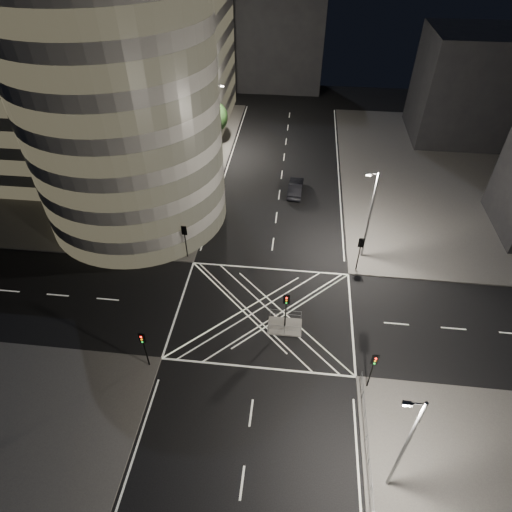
# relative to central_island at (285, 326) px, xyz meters

# --- Properties ---
(ground) EXTENTS (120.00, 120.00, 0.00)m
(ground) POSITION_rel_central_island_xyz_m (-2.00, 1.50, -0.07)
(ground) COLOR black
(ground) RESTS_ON ground
(sidewalk_far_left) EXTENTS (42.00, 42.00, 0.15)m
(sidewalk_far_left) POSITION_rel_central_island_xyz_m (-31.00, 28.50, 0.00)
(sidewalk_far_left) COLOR #504E4B
(sidewalk_far_left) RESTS_ON ground
(sidewalk_far_right) EXTENTS (42.00, 42.00, 0.15)m
(sidewalk_far_right) POSITION_rel_central_island_xyz_m (27.00, 28.50, 0.00)
(sidewalk_far_right) COLOR #504E4B
(sidewalk_far_right) RESTS_ON ground
(central_island) EXTENTS (3.00, 2.00, 0.15)m
(central_island) POSITION_rel_central_island_xyz_m (0.00, 0.00, 0.00)
(central_island) COLOR slate
(central_island) RESTS_ON ground
(office_tower_curved) EXTENTS (30.00, 29.00, 27.20)m
(office_tower_curved) POSITION_rel_central_island_xyz_m (-22.74, 20.24, 12.58)
(office_tower_curved) COLOR gray
(office_tower_curved) RESTS_ON sidewalk_far_left
(office_block_rear) EXTENTS (24.00, 16.00, 22.00)m
(office_block_rear) POSITION_rel_central_island_xyz_m (-24.00, 43.50, 11.07)
(office_block_rear) COLOR gray
(office_block_rear) RESTS_ON sidewalk_far_left
(building_right_far) EXTENTS (14.00, 12.00, 15.00)m
(building_right_far) POSITION_rel_central_island_xyz_m (24.00, 41.50, 7.58)
(building_right_far) COLOR black
(building_right_far) RESTS_ON sidewalk_far_right
(building_far_end) EXTENTS (18.00, 8.00, 18.00)m
(building_far_end) POSITION_rel_central_island_xyz_m (-6.00, 59.50, 8.93)
(building_far_end) COLOR black
(building_far_end) RESTS_ON ground
(tree_a) EXTENTS (4.42, 4.42, 6.53)m
(tree_a) POSITION_rel_central_island_xyz_m (-12.50, 10.50, 4.06)
(tree_a) COLOR black
(tree_a) RESTS_ON sidewalk_far_left
(tree_b) EXTENTS (5.02, 5.02, 8.17)m
(tree_b) POSITION_rel_central_island_xyz_m (-12.50, 16.50, 5.35)
(tree_b) COLOR black
(tree_b) RESTS_ON sidewalk_far_left
(tree_c) EXTENTS (4.74, 4.74, 7.90)m
(tree_c) POSITION_rel_central_island_xyz_m (-12.50, 22.50, 5.25)
(tree_c) COLOR black
(tree_c) RESTS_ON sidewalk_far_left
(tree_d) EXTENTS (4.49, 4.49, 8.02)m
(tree_d) POSITION_rel_central_island_xyz_m (-12.50, 28.50, 5.50)
(tree_d) COLOR black
(tree_d) RESTS_ON sidewalk_far_left
(tree_e) EXTENTS (3.80, 3.80, 6.29)m
(tree_e) POSITION_rel_central_island_xyz_m (-12.50, 34.50, 4.17)
(tree_e) COLOR black
(tree_e) RESTS_ON sidewalk_far_left
(traffic_signal_fl) EXTENTS (0.55, 0.22, 4.00)m
(traffic_signal_fl) POSITION_rel_central_island_xyz_m (-10.80, 8.30, 2.84)
(traffic_signal_fl) COLOR black
(traffic_signal_fl) RESTS_ON sidewalk_far_left
(traffic_signal_nl) EXTENTS (0.55, 0.22, 4.00)m
(traffic_signal_nl) POSITION_rel_central_island_xyz_m (-10.80, -5.30, 2.84)
(traffic_signal_nl) COLOR black
(traffic_signal_nl) RESTS_ON sidewalk_near_left
(traffic_signal_fr) EXTENTS (0.55, 0.22, 4.00)m
(traffic_signal_fr) POSITION_rel_central_island_xyz_m (6.80, 8.30, 2.84)
(traffic_signal_fr) COLOR black
(traffic_signal_fr) RESTS_ON sidewalk_far_right
(traffic_signal_nr) EXTENTS (0.55, 0.22, 4.00)m
(traffic_signal_nr) POSITION_rel_central_island_xyz_m (6.80, -5.30, 2.84)
(traffic_signal_nr) COLOR black
(traffic_signal_nr) RESTS_ON sidewalk_near_right
(traffic_signal_island) EXTENTS (0.55, 0.22, 4.00)m
(traffic_signal_island) POSITION_rel_central_island_xyz_m (0.00, 0.00, 2.84)
(traffic_signal_island) COLOR black
(traffic_signal_island) RESTS_ON central_island
(street_lamp_left_near) EXTENTS (1.25, 0.25, 10.00)m
(street_lamp_left_near) POSITION_rel_central_island_xyz_m (-11.44, 13.50, 5.47)
(street_lamp_left_near) COLOR slate
(street_lamp_left_near) RESTS_ON sidewalk_far_left
(street_lamp_left_far) EXTENTS (1.25, 0.25, 10.00)m
(street_lamp_left_far) POSITION_rel_central_island_xyz_m (-11.44, 31.50, 5.47)
(street_lamp_left_far) COLOR slate
(street_lamp_left_far) RESTS_ON sidewalk_far_left
(street_lamp_right_far) EXTENTS (1.25, 0.25, 10.00)m
(street_lamp_right_far) POSITION_rel_central_island_xyz_m (7.44, 10.50, 5.47)
(street_lamp_right_far) COLOR slate
(street_lamp_right_far) RESTS_ON sidewalk_far_right
(street_lamp_right_near) EXTENTS (1.25, 0.25, 10.00)m
(street_lamp_right_near) POSITION_rel_central_island_xyz_m (7.44, -12.50, 5.47)
(street_lamp_right_near) COLOR slate
(street_lamp_right_near) RESTS_ON sidewalk_near_right
(railing_near_right) EXTENTS (0.06, 11.70, 1.10)m
(railing_near_right) POSITION_rel_central_island_xyz_m (6.30, -10.65, 0.62)
(railing_near_right) COLOR slate
(railing_near_right) RESTS_ON sidewalk_near_right
(railing_island_south) EXTENTS (2.80, 0.06, 1.10)m
(railing_island_south) POSITION_rel_central_island_xyz_m (0.00, -0.90, 0.62)
(railing_island_south) COLOR slate
(railing_island_south) RESTS_ON central_island
(railing_island_north) EXTENTS (2.80, 0.06, 1.10)m
(railing_island_north) POSITION_rel_central_island_xyz_m (0.00, 0.90, 0.62)
(railing_island_north) COLOR slate
(railing_island_north) RESTS_ON central_island
(sedan) EXTENTS (1.98, 5.06, 1.64)m
(sedan) POSITION_rel_central_island_xyz_m (0.01, 22.06, 0.74)
(sedan) COLOR black
(sedan) RESTS_ON ground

